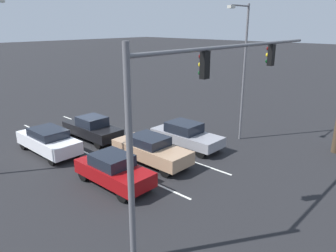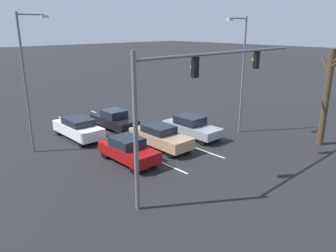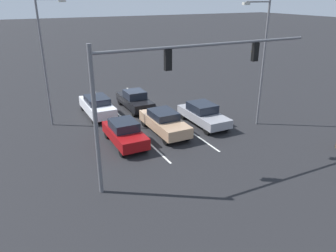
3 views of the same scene
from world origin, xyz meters
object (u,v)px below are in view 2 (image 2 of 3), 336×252
car_maroon_rightlane_front (128,150)px  car_white_rightlane_second (78,128)px  car_black_midlane_second (114,120)px  street_lamp_left_shoulder (241,68)px  bare_tree_near (327,94)px  traffic_signal_gantry (195,85)px  car_tan_midlane_front (160,136)px  street_lamp_right_shoulder (28,76)px  car_gray_leftlane_front (191,126)px

car_maroon_rightlane_front → car_white_rightlane_second: car_maroon_rightlane_front is taller
car_black_midlane_second → street_lamp_left_shoulder: bearing=132.3°
car_maroon_rightlane_front → bare_tree_near: size_ratio=0.62×
street_lamp_left_shoulder → bare_tree_near: bearing=110.2°
traffic_signal_gantry → bare_tree_near: size_ratio=1.81×
car_tan_midlane_front → bare_tree_near: (-8.47, 6.99, 2.74)m
car_tan_midlane_front → car_black_midlane_second: 5.52m
car_white_rightlane_second → traffic_signal_gantry: (-0.83, 10.50, 4.34)m
car_black_midlane_second → car_white_rightlane_second: (3.13, 0.13, 0.02)m
car_maroon_rightlane_front → street_lamp_left_shoulder: 10.38m
car_tan_midlane_front → street_lamp_left_shoulder: 7.82m
car_tan_midlane_front → street_lamp_right_shoulder: size_ratio=0.54×
traffic_signal_gantry → car_black_midlane_second: bearing=-102.2°
car_gray_leftlane_front → car_tan_midlane_front: 3.18m
car_tan_midlane_front → street_lamp_right_shoulder: bearing=-37.6°
street_lamp_right_shoulder → street_lamp_left_shoulder: 14.37m
car_tan_midlane_front → car_gray_leftlane_front: bearing=-177.3°
car_maroon_rightlane_front → street_lamp_right_shoulder: street_lamp_right_shoulder is taller
car_tan_midlane_front → street_lamp_right_shoulder: street_lamp_right_shoulder is taller
traffic_signal_gantry → car_maroon_rightlane_front: bearing=-80.8°
car_gray_leftlane_front → street_lamp_left_shoulder: 5.53m
car_maroon_rightlane_front → car_white_rightlane_second: (0.09, -5.96, 0.02)m
car_maroon_rightlane_front → street_lamp_right_shoulder: (3.35, -5.47, 4.14)m
car_white_rightlane_second → street_lamp_left_shoulder: 12.51m
street_lamp_left_shoulder → street_lamp_right_shoulder: bearing=-26.7°
car_gray_leftlane_front → street_lamp_left_shoulder: street_lamp_left_shoulder is taller
car_gray_leftlane_front → street_lamp_right_shoulder: street_lamp_right_shoulder is taller
traffic_signal_gantry → street_lamp_left_shoulder: 9.45m
car_white_rightlane_second → street_lamp_left_shoulder: bearing=144.1°
street_lamp_right_shoulder → street_lamp_left_shoulder: bearing=153.3°
car_gray_leftlane_front → car_maroon_rightlane_front: size_ratio=1.12×
car_tan_midlane_front → car_black_midlane_second: (-0.04, -5.52, -0.01)m
car_maroon_rightlane_front → car_white_rightlane_second: size_ratio=0.89×
car_tan_midlane_front → traffic_signal_gantry: size_ratio=0.40×
car_tan_midlane_front → car_white_rightlane_second: bearing=-60.1°
street_lamp_left_shoulder → bare_tree_near: size_ratio=1.29×
car_gray_leftlane_front → car_white_rightlane_second: (6.27, -5.24, 0.01)m
car_black_midlane_second → car_white_rightlane_second: car_black_midlane_second is taller
car_gray_leftlane_front → street_lamp_right_shoulder: 11.42m
car_gray_leftlane_front → traffic_signal_gantry: bearing=44.0°
car_maroon_rightlane_front → car_tan_midlane_front: car_maroon_rightlane_front is taller
car_black_midlane_second → car_white_rightlane_second: bearing=2.4°
street_lamp_left_shoulder → car_white_rightlane_second: bearing=-35.9°
car_maroon_rightlane_front → car_black_midlane_second: 6.81m
car_tan_midlane_front → street_lamp_left_shoulder: street_lamp_left_shoulder is taller
car_black_midlane_second → bare_tree_near: size_ratio=0.68×
car_tan_midlane_front → traffic_signal_gantry: (2.27, 5.11, 4.35)m
car_white_rightlane_second → traffic_signal_gantry: bearing=94.5°
street_lamp_left_shoulder → car_gray_leftlane_front: bearing=-27.3°
car_tan_midlane_front → street_lamp_left_shoulder: bearing=166.5°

